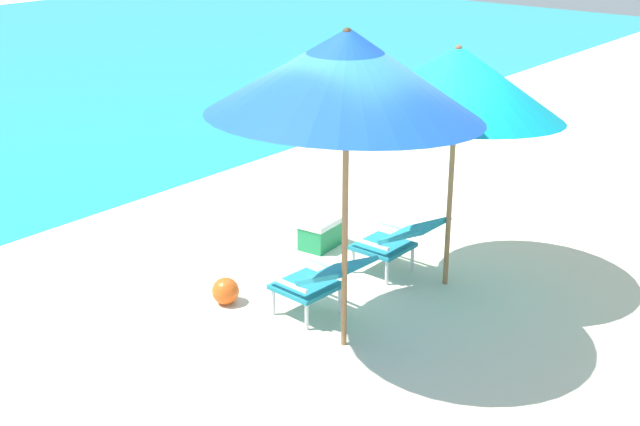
{
  "coord_description": "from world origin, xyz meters",
  "views": [
    {
      "loc": [
        -5.85,
        -4.57,
        3.68
      ],
      "look_at": [
        0.0,
        0.3,
        0.75
      ],
      "focal_mm": 48.05,
      "sensor_mm": 36.0,
      "label": 1
    }
  ],
  "objects_px": {
    "beach_umbrella_left": "(347,73)",
    "beach_umbrella_right": "(457,81)",
    "beach_ball": "(226,291)",
    "cooler_box": "(321,233)",
    "lounge_chair_right": "(398,239)",
    "lounge_chair_left": "(321,279)"
  },
  "relations": [
    {
      "from": "lounge_chair_right",
      "to": "beach_umbrella_right",
      "type": "distance_m",
      "value": 1.69
    },
    {
      "from": "beach_umbrella_left",
      "to": "beach_ball",
      "type": "height_order",
      "value": "beach_umbrella_left"
    },
    {
      "from": "beach_umbrella_right",
      "to": "cooler_box",
      "type": "height_order",
      "value": "beach_umbrella_right"
    },
    {
      "from": "beach_umbrella_left",
      "to": "cooler_box",
      "type": "bearing_deg",
      "value": 45.09
    },
    {
      "from": "beach_umbrella_left",
      "to": "lounge_chair_left",
      "type": "bearing_deg",
      "value": 63.88
    },
    {
      "from": "beach_umbrella_right",
      "to": "beach_ball",
      "type": "height_order",
      "value": "beach_umbrella_right"
    },
    {
      "from": "beach_umbrella_left",
      "to": "cooler_box",
      "type": "xyz_separation_m",
      "value": [
        1.5,
        1.5,
        -2.18
      ]
    },
    {
      "from": "lounge_chair_left",
      "to": "beach_ball",
      "type": "xyz_separation_m",
      "value": [
        -0.32,
        0.89,
        -0.28
      ]
    },
    {
      "from": "beach_ball",
      "to": "lounge_chair_right",
      "type": "bearing_deg",
      "value": -30.49
    },
    {
      "from": "lounge_chair_right",
      "to": "cooler_box",
      "type": "distance_m",
      "value": 1.1
    },
    {
      "from": "cooler_box",
      "to": "lounge_chair_right",
      "type": "bearing_deg",
      "value": -94.86
    },
    {
      "from": "lounge_chair_right",
      "to": "beach_umbrella_left",
      "type": "height_order",
      "value": "beach_umbrella_left"
    },
    {
      "from": "cooler_box",
      "to": "beach_ball",
      "type": "bearing_deg",
      "value": -173.71
    },
    {
      "from": "cooler_box",
      "to": "lounge_chair_left",
      "type": "bearing_deg",
      "value": -140.23
    },
    {
      "from": "lounge_chair_right",
      "to": "beach_umbrella_right",
      "type": "relative_size",
      "value": 0.35
    },
    {
      "from": "beach_umbrella_right",
      "to": "beach_ball",
      "type": "bearing_deg",
      "value": 141.23
    },
    {
      "from": "lounge_chair_right",
      "to": "cooler_box",
      "type": "xyz_separation_m",
      "value": [
        0.09,
        1.07,
        -0.24
      ]
    },
    {
      "from": "lounge_chair_left",
      "to": "beach_ball",
      "type": "bearing_deg",
      "value": 109.68
    },
    {
      "from": "lounge_chair_right",
      "to": "beach_umbrella_left",
      "type": "distance_m",
      "value": 2.43
    },
    {
      "from": "beach_umbrella_left",
      "to": "beach_umbrella_right",
      "type": "bearing_deg",
      "value": -1.06
    },
    {
      "from": "beach_umbrella_right",
      "to": "cooler_box",
      "type": "relative_size",
      "value": 5.06
    },
    {
      "from": "beach_umbrella_right",
      "to": "beach_umbrella_left",
      "type": "bearing_deg",
      "value": 178.94
    }
  ]
}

